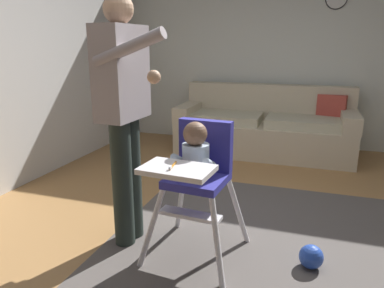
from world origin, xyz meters
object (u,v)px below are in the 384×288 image
(high_chair, at_px, (197,165))
(toy_ball, at_px, (311,257))
(adult_standing, at_px, (124,110))
(couch, at_px, (265,128))

(high_chair, relative_size, toy_ball, 6.05)
(high_chair, distance_m, adult_standing, 0.61)
(couch, relative_size, adult_standing, 1.31)
(couch, height_order, high_chair, high_chair)
(couch, distance_m, adult_standing, 2.69)
(high_chair, relative_size, adult_standing, 0.55)
(toy_ball, bearing_deg, adult_standing, -178.02)
(high_chair, distance_m, toy_ball, 0.93)
(high_chair, xyz_separation_m, toy_ball, (0.74, 0.07, -0.55))
(couch, xyz_separation_m, toy_ball, (0.63, -2.50, -0.25))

